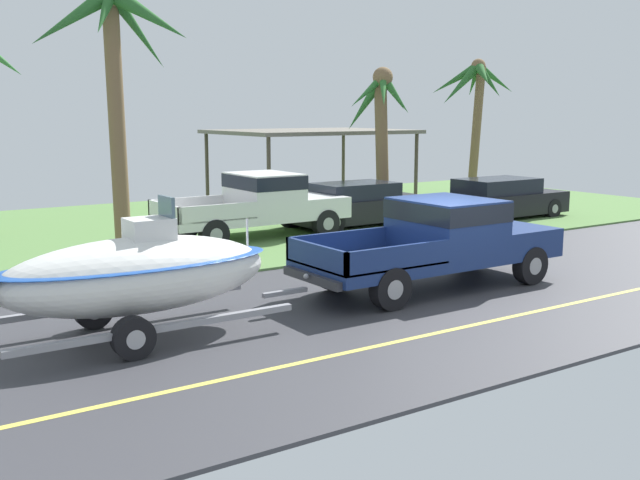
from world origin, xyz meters
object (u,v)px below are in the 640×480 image
at_px(pickup_truck_towing, 445,237).
at_px(palm_tree_near_right, 380,112).
at_px(palm_tree_far_left, 475,94).
at_px(parked_sedan_near, 359,205).
at_px(carport_awning, 311,133).
at_px(parked_sedan_far, 500,199).
at_px(boat_on_trailer, 136,274).
at_px(parked_pickup_background, 263,202).
at_px(palm_tree_mid, 112,54).

bearing_deg(pickup_truck_towing, palm_tree_near_right, 59.11).
bearing_deg(palm_tree_far_left, pickup_truck_towing, -137.16).
bearing_deg(palm_tree_far_left, parked_sedan_near, -160.18).
bearing_deg(carport_awning, parked_sedan_far, -67.76).
distance_m(carport_awning, palm_tree_far_left, 6.69).
bearing_deg(parked_sedan_far, parked_sedan_near, 163.44).
xyz_separation_m(pickup_truck_towing, boat_on_trailer, (-6.60, 0.00, 0.03)).
xyz_separation_m(pickup_truck_towing, palm_tree_near_right, (5.42, 9.05, 2.54)).
distance_m(parked_sedan_near, palm_tree_far_left, 8.99).
bearing_deg(parked_sedan_far, pickup_truck_towing, -143.37).
bearing_deg(palm_tree_near_right, parked_pickup_background, -163.17).
height_order(boat_on_trailer, parked_pickup_background, boat_on_trailer).
relative_size(boat_on_trailer, palm_tree_mid, 0.88).
distance_m(pickup_truck_towing, parked_pickup_background, 7.38).
distance_m(parked_sedan_near, palm_tree_mid, 9.70).
xyz_separation_m(boat_on_trailer, parked_sedan_near, (10.07, 7.62, -0.37)).
distance_m(pickup_truck_towing, palm_tree_far_left, 15.66).
xyz_separation_m(parked_sedan_far, palm_tree_far_left, (2.92, 4.24, 3.58)).
bearing_deg(parked_sedan_far, carport_awning, 112.24).
bearing_deg(carport_awning, palm_tree_near_right, -89.76).
bearing_deg(parked_sedan_near, palm_tree_near_right, 36.42).
relative_size(pickup_truck_towing, palm_tree_far_left, 1.06).
bearing_deg(parked_sedan_far, boat_on_trailer, -157.48).
bearing_deg(carport_awning, parked_sedan_near, -108.61).
bearing_deg(parked_pickup_background, boat_on_trailer, -131.31).
relative_size(pickup_truck_towing, parked_sedan_far, 1.25).
relative_size(parked_pickup_background, palm_tree_far_left, 1.00).
xyz_separation_m(pickup_truck_towing, parked_sedan_far, (8.32, 6.18, -0.35)).
height_order(parked_sedan_near, palm_tree_far_left, palm_tree_far_left).
xyz_separation_m(carport_awning, palm_tree_mid, (-10.39, -7.93, 2.08)).
distance_m(boat_on_trailer, carport_awning, 18.01).
bearing_deg(palm_tree_near_right, carport_awning, 90.24).
height_order(carport_awning, palm_tree_far_left, palm_tree_far_left).
bearing_deg(parked_sedan_near, pickup_truck_towing, -114.52).
xyz_separation_m(palm_tree_near_right, palm_tree_mid, (-10.41, -3.66, 1.27)).
xyz_separation_m(palm_tree_near_right, palm_tree_far_left, (5.82, 1.37, 0.69)).
bearing_deg(boat_on_trailer, palm_tree_near_right, 37.00).
bearing_deg(parked_sedan_near, parked_sedan_far, -16.56).
height_order(palm_tree_mid, palm_tree_far_left, palm_tree_mid).
height_order(pickup_truck_towing, parked_sedan_far, pickup_truck_towing).
bearing_deg(palm_tree_mid, parked_sedan_far, 3.39).
relative_size(pickup_truck_towing, parked_pickup_background, 1.06).
bearing_deg(palm_tree_near_right, palm_tree_mid, -160.64).
relative_size(boat_on_trailer, palm_tree_near_right, 1.12).
bearing_deg(carport_awning, parked_pickup_background, -132.82).
height_order(parked_sedan_near, palm_tree_mid, palm_tree_mid).
bearing_deg(boat_on_trailer, parked_sedan_far, 22.52).
distance_m(palm_tree_mid, palm_tree_far_left, 17.00).
bearing_deg(parked_pickup_background, palm_tree_near_right, 16.83).
xyz_separation_m(pickup_truck_towing, palm_tree_mid, (-5.00, 5.39, 3.81)).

